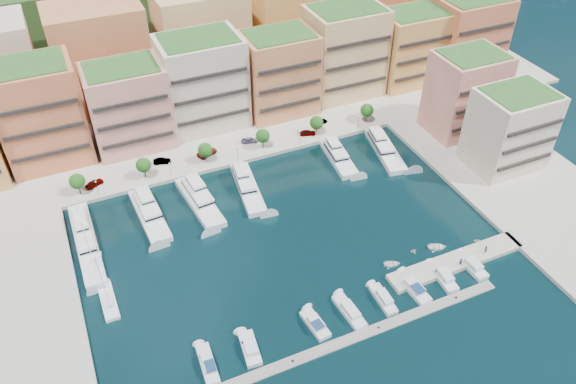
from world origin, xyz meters
The scene contains 58 objects.
ground centered at (0.00, 0.00, 0.00)m, with size 400.00×400.00×0.00m, color black.
north_quay centered at (0.00, 62.00, 0.00)m, with size 220.00×64.00×2.00m, color #9E998E.
east_quay centered at (62.00, -8.00, 0.00)m, with size 34.00×76.00×2.00m, color #9E998E.
hillside centered at (0.00, 110.00, 0.00)m, with size 240.00×40.00×58.00m, color #203D19.
south_pontoon centered at (-3.00, -30.00, 0.00)m, with size 72.00×2.20×0.35m, color gray.
finger_pier centered at (30.00, -22.00, 0.00)m, with size 32.00×5.00×2.00m, color #9E998E.
apartment_1 centered at (-44.00, 51.99, 14.31)m, with size 20.00×16.50×26.80m.
apartment_2 centered at (-23.00, 49.99, 12.31)m, with size 20.00×15.50×22.80m.
apartment_3 centered at (-2.00, 51.99, 13.81)m, with size 22.00×16.50×25.80m.
apartment_4 centered at (20.00, 49.99, 12.81)m, with size 20.00×15.50×23.80m.
apartment_5 centered at (42.00, 51.99, 14.31)m, with size 22.00×16.50×26.80m.
apartment_6 centered at (64.00, 49.99, 12.31)m, with size 20.00×15.50×22.80m.
apartment_7 centered at (84.00, 47.99, 13.31)m, with size 22.00×16.50×24.80m.
apartment_east_a centered at (62.00, 19.99, 12.31)m, with size 18.00×14.50×22.80m.
apartment_east_b centered at (62.00, 1.99, 11.31)m, with size 18.00×14.50×20.80m.
backblock_1 centered at (-25.00, 74.00, 16.00)m, with size 26.00×18.00×30.00m, color #E29054.
backblock_2 centered at (5.00, 74.00, 16.00)m, with size 26.00×18.00×30.00m, color #EFC67E.
backblock_3 centered at (35.00, 74.00, 16.00)m, with size 26.00×18.00×30.00m, color #E09152.
backblock_4 centered at (65.00, 74.00, 16.00)m, with size 26.00×18.00×30.00m, color #D87848.
tree_0 centered at (-40.00, 33.50, 4.74)m, with size 3.80×3.80×5.65m.
tree_1 centered at (-24.00, 33.50, 4.74)m, with size 3.80×3.80×5.65m.
tree_2 centered at (-8.00, 33.50, 4.74)m, with size 3.80×3.80×5.65m.
tree_3 centered at (8.00, 33.50, 4.74)m, with size 3.80×3.80×5.65m.
tree_4 centered at (24.00, 33.50, 4.74)m, with size 3.80×3.80×5.65m.
tree_5 centered at (40.00, 33.50, 4.74)m, with size 3.80×3.80×5.65m.
lamppost_0 centered at (-36.00, 31.20, 3.83)m, with size 0.30×0.30×4.20m.
lamppost_1 centered at (-18.00, 31.20, 3.83)m, with size 0.30×0.30×4.20m.
lamppost_2 centered at (0.00, 31.20, 3.83)m, with size 0.30×0.30×4.20m.
lamppost_3 centered at (18.00, 31.20, 3.83)m, with size 0.30×0.30×4.20m.
lamppost_4 centered at (36.00, 31.20, 3.83)m, with size 0.30×0.30×4.20m.
yacht_0 centered at (-41.36, 16.57, 1.21)m, with size 4.58×27.17×7.30m.
yacht_1 centered at (-26.46, 19.75, 1.09)m, with size 6.06×20.33×7.30m.
yacht_2 centered at (-14.33, 19.62, 1.21)m, with size 6.92×20.87×7.30m.
yacht_3 centered at (-1.94, 19.77, 1.21)m, with size 6.95×20.55×7.30m.
yacht_5 centered at (24.53, 21.50, 1.21)m, with size 6.40×16.80×7.30m.
yacht_6 centered at (37.69, 19.81, 1.21)m, with size 8.84×20.64×7.30m.
cruiser_1 centered at (-26.25, -24.61, 0.57)m, with size 2.99×8.78×2.66m.
cruiser_2 centered at (-18.12, -24.58, 0.55)m, with size 3.65×7.84×2.55m.
cruiser_4 centered at (-4.76, -24.60, 0.57)m, with size 3.43×7.63×2.66m.
cruiser_5 centered at (2.66, -24.60, 0.55)m, with size 3.28×9.21×2.55m.
cruiser_6 centered at (10.32, -24.59, 0.55)m, with size 2.73×8.03×2.55m.
cruiser_7 centered at (17.45, -24.62, 0.57)m, with size 3.44×9.02×2.66m.
cruiser_8 centered at (24.84, -24.59, 0.55)m, with size 3.43×8.53×2.55m.
cruiser_9 centered at (32.20, -24.59, 0.55)m, with size 3.04×7.91×2.55m.
sailboat_2 centered at (-40.79, 7.93, 0.32)m, with size 3.92×8.34×13.20m.
sailboat_1 centered at (-39.89, -2.73, 0.31)m, with size 2.90×10.02×13.20m.
tender_2 centered at (29.01, -16.71, 0.44)m, with size 3.01×4.21×0.87m, color white.
tender_3 centered at (38.32, -18.67, 0.41)m, with size 1.35×1.56×0.82m, color beige.
tender_0 centered at (17.22, -16.96, 0.37)m, with size 2.57×3.59×0.74m, color white.
tender_1 centered at (23.50, -15.57, 0.42)m, with size 1.36×1.58×0.83m, color beige.
car_0 centered at (-36.35, 35.20, 1.79)m, with size 1.86×4.63×1.58m, color gray.
car_1 centered at (-18.76, 37.52, 1.74)m, with size 1.56×4.47×1.47m, color gray.
car_2 centered at (-6.86, 36.40, 1.79)m, with size 2.61×5.66×1.57m, color gray.
car_3 centered at (5.58, 37.32, 1.67)m, with size 1.87×4.59×1.33m, color gray.
car_4 centered at (21.63, 34.11, 1.75)m, with size 1.77×4.39×1.50m, color gray.
car_5 centered at (27.34, 37.59, 1.71)m, with size 1.51×4.33×1.43m, color gray.
person_0 centered at (29.81, -23.44, 1.93)m, with size 0.68×0.44×1.86m, color #293A53.
person_1 centered at (36.88, -22.66, 1.98)m, with size 0.95×0.74×1.96m, color brown.
Camera 1 is at (-36.62, -83.22, 88.24)m, focal length 35.00 mm.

